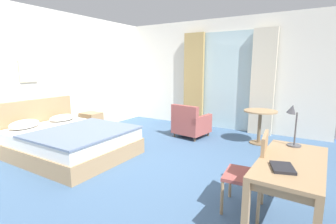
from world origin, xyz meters
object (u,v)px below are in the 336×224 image
at_px(armchair_by_window, 190,124).
at_px(desk_lamp, 293,119).
at_px(desk_chair, 252,169).
at_px(bed, 69,140).
at_px(framed_picture, 28,72).
at_px(closed_book, 282,168).
at_px(nightstand, 92,123).
at_px(round_cafe_table, 260,119).
at_px(writing_desk, 291,169).

bearing_deg(armchair_by_window, desk_lamp, -40.61).
xyz_separation_m(desk_chair, desk_lamp, (0.33, 0.41, 0.53)).
xyz_separation_m(bed, framed_picture, (-1.13, 0.00, 1.26)).
xyz_separation_m(desk_lamp, closed_book, (0.02, -0.81, -0.29)).
xyz_separation_m(nightstand, desk_chair, (4.25, -1.44, 0.26)).
bearing_deg(round_cafe_table, nightstand, -161.64).
bearing_deg(desk_chair, framed_picture, 178.64).
bearing_deg(desk_chair, nightstand, 161.25).
bearing_deg(round_cafe_table, writing_desk, -72.80).
distance_m(bed, nightstand, 1.60).
relative_size(desk_lamp, framed_picture, 1.15).
relative_size(desk_lamp, round_cafe_table, 0.68).
relative_size(bed, writing_desk, 1.69).
bearing_deg(closed_book, nightstand, 139.80).
bearing_deg(bed, armchair_by_window, 58.02).
bearing_deg(armchair_by_window, nightstand, -158.01).
xyz_separation_m(desk_lamp, armchair_by_window, (-2.28, 1.95, -0.72)).
height_order(desk_chair, round_cafe_table, desk_chair).
distance_m(bed, round_cafe_table, 3.89).
distance_m(bed, armchair_by_window, 2.67).
xyz_separation_m(nightstand, desk_lamp, (4.57, -1.03, 0.79)).
distance_m(nightstand, round_cafe_table, 3.99).
relative_size(bed, armchair_by_window, 2.78).
xyz_separation_m(bed, round_cafe_table, (2.89, 2.59, 0.26)).
bearing_deg(writing_desk, nightstand, 161.48).
xyz_separation_m(bed, desk_chair, (3.36, -0.11, 0.23)).
height_order(writing_desk, desk_chair, desk_chair).
xyz_separation_m(desk_chair, closed_book, (0.34, -0.40, 0.24)).
relative_size(writing_desk, round_cafe_table, 1.80).
height_order(desk_lamp, round_cafe_table, desk_lamp).
distance_m(bed, writing_desk, 3.78).
height_order(desk_lamp, framed_picture, framed_picture).
relative_size(nightstand, writing_desk, 0.39).
xyz_separation_m(writing_desk, desk_lamp, (-0.07, 0.53, 0.40)).
bearing_deg(desk_lamp, nightstand, 167.32).
bearing_deg(round_cafe_table, armchair_by_window, -167.56).
distance_m(bed, desk_lamp, 3.78).
bearing_deg(framed_picture, desk_lamp, 3.63).
height_order(bed, framed_picture, framed_picture).
distance_m(desk_chair, armchair_by_window, 3.07).
xyz_separation_m(round_cafe_table, framed_picture, (-4.02, -2.59, 1.00)).
bearing_deg(round_cafe_table, desk_chair, -80.03).
xyz_separation_m(bed, closed_book, (3.71, -0.50, 0.48)).
height_order(writing_desk, round_cafe_table, writing_desk).
xyz_separation_m(bed, desk_lamp, (3.69, 0.31, 0.77)).
xyz_separation_m(writing_desk, framed_picture, (-4.89, 0.22, 0.89)).
xyz_separation_m(closed_book, round_cafe_table, (-0.82, 3.09, -0.22)).
relative_size(nightstand, round_cafe_table, 0.69).
height_order(nightstand, armchair_by_window, armchair_by_window).
bearing_deg(closed_book, desk_lamp, 72.73).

